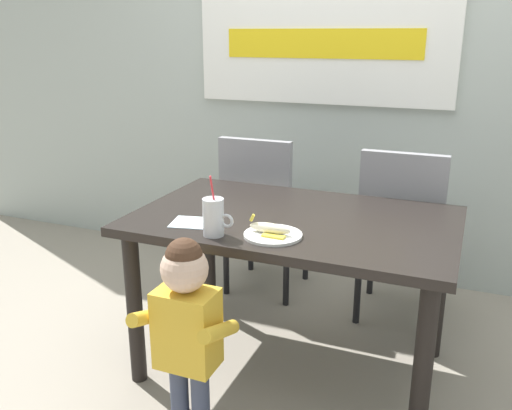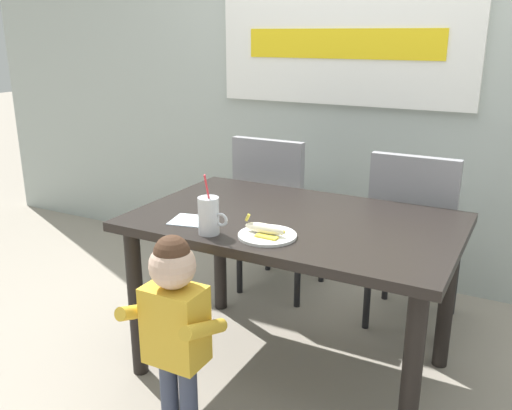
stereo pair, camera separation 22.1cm
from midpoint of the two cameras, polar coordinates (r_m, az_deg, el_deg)
ground_plane at (r=2.70m, az=1.25°, el=-16.47°), size 24.00×24.00×0.00m
back_wall at (r=3.43m, az=9.13°, el=16.30°), size 6.40×0.17×2.90m
dining_table at (r=2.40m, az=1.35°, el=-3.59°), size 1.38×0.87×0.75m
dining_chair_left at (r=3.18m, az=-1.32°, el=-0.24°), size 0.44×0.44×0.96m
dining_chair_right at (r=2.92m, az=12.91°, el=-2.31°), size 0.44×0.45×0.96m
toddler_standing at (r=2.03m, az=-10.45°, el=-11.77°), size 0.33×0.24×0.84m
milk_cup at (r=2.14m, az=-7.39°, el=-1.53°), size 0.13×0.08×0.25m
snack_plate at (r=2.13m, az=-1.19°, el=-3.20°), size 0.23×0.23×0.01m
peeled_banana at (r=2.13m, az=-1.48°, el=-2.54°), size 0.17×0.11×0.07m
paper_napkin at (r=2.32m, az=-9.64°, el=-1.86°), size 0.18×0.18×0.00m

